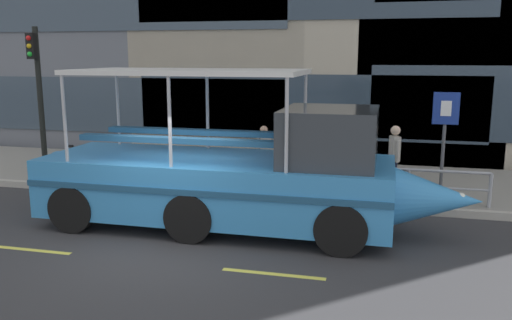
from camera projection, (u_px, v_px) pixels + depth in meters
name	position (u px, v px, depth m)	size (l,w,h in m)	color
ground_plane	(168.00, 241.00, 10.69)	(120.00, 120.00, 0.00)	#333335
sidewalk	(242.00, 176.00, 16.00)	(32.00, 4.80, 0.18)	gray
curb_edge	(216.00, 197.00, 13.63)	(32.00, 0.18, 0.18)	#B2ADA3
lane_centreline	(144.00, 261.00, 9.62)	(25.80, 0.12, 0.01)	#DBD64C
curb_guardrail	(259.00, 171.00, 13.58)	(11.15, 0.09, 0.84)	#9EA0A8
traffic_light_pole	(38.00, 87.00, 15.33)	(0.24, 0.46, 4.29)	black
parking_sign	(445.00, 128.00, 12.67)	(0.60, 0.12, 2.63)	#4C4F54
leaned_bicycle	(78.00, 165.00, 15.26)	(1.74, 0.46, 0.96)	black
duck_tour_boat	(240.00, 177.00, 11.33)	(9.32, 2.62, 3.37)	#388CD1
pedestrian_near_bow	(394.00, 153.00, 13.33)	(0.29, 0.49, 1.77)	#1E2338
pedestrian_mid_left	(264.00, 148.00, 14.81)	(0.36, 0.32, 1.57)	#1E2338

